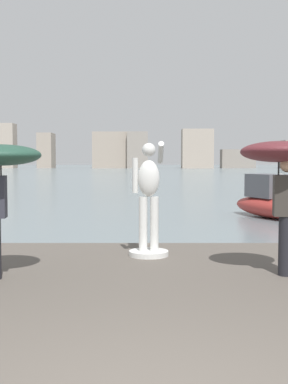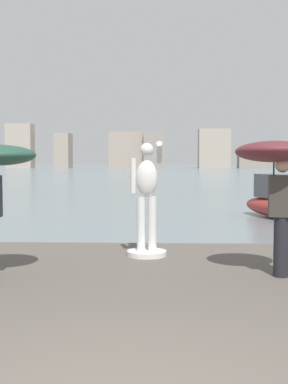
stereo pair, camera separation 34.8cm
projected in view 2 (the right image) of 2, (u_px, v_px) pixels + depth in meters
The scene contains 6 objects.
ground_plane at pixel (158, 184), 43.01m from camera, with size 400.00×400.00×0.00m, color slate.
pier at pixel (132, 343), 5.11m from camera, with size 7.69×10.01×0.40m, color #564F47.
statue_white_figure at pixel (147, 205), 8.69m from camera, with size 0.70×0.91×2.03m.
onlooker_right at pixel (276, 165), 7.11m from camera, with size 1.25×1.26×2.00m.
boat_mid at pixel (280, 203), 17.77m from camera, with size 2.74×4.22×1.59m.
distant_skyline at pixel (149, 150), 134.38m from camera, with size 85.98×11.49×12.23m.
Camera 2 is at (0.31, -2.98, 2.09)m, focal length 45.94 mm.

